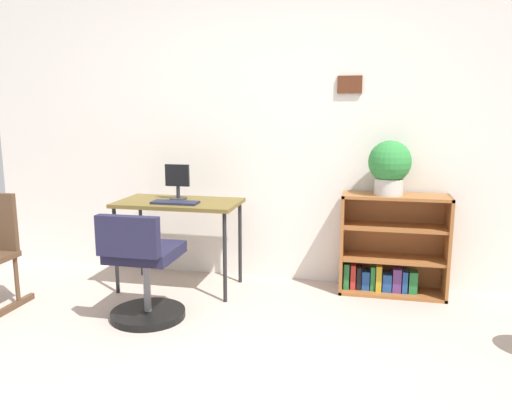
{
  "coord_description": "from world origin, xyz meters",
  "views": [
    {
      "loc": [
        0.8,
        -2.07,
        1.43
      ],
      "look_at": [
        0.01,
        1.49,
        0.75
      ],
      "focal_mm": 35.52,
      "sensor_mm": 36.0,
      "label": 1
    }
  ],
  "objects_px": {
    "desk": "(179,209)",
    "potted_plant_on_shelf": "(390,165)",
    "monitor": "(178,181)",
    "keyboard": "(175,203)",
    "bookshelf_low": "(391,249)",
    "office_chair": "(143,273)"
  },
  "relations": [
    {
      "from": "desk",
      "to": "monitor",
      "type": "height_order",
      "value": "monitor"
    },
    {
      "from": "keyboard",
      "to": "bookshelf_low",
      "type": "xyz_separation_m",
      "value": [
        1.66,
        0.39,
        -0.38
      ]
    },
    {
      "from": "desk",
      "to": "office_chair",
      "type": "height_order",
      "value": "office_chair"
    },
    {
      "from": "desk",
      "to": "bookshelf_low",
      "type": "bearing_deg",
      "value": 9.2
    },
    {
      "from": "office_chair",
      "to": "potted_plant_on_shelf",
      "type": "distance_m",
      "value": 1.98
    },
    {
      "from": "desk",
      "to": "office_chair",
      "type": "relative_size",
      "value": 1.24
    },
    {
      "from": "desk",
      "to": "office_chair",
      "type": "xyz_separation_m",
      "value": [
        -0.0,
        -0.69,
        -0.31
      ]
    },
    {
      "from": "monitor",
      "to": "keyboard",
      "type": "height_order",
      "value": "monitor"
    },
    {
      "from": "monitor",
      "to": "bookshelf_low",
      "type": "distance_m",
      "value": 1.79
    },
    {
      "from": "keyboard",
      "to": "bookshelf_low",
      "type": "relative_size",
      "value": 0.44
    },
    {
      "from": "monitor",
      "to": "office_chair",
      "type": "bearing_deg",
      "value": -87.65
    },
    {
      "from": "desk",
      "to": "potted_plant_on_shelf",
      "type": "height_order",
      "value": "potted_plant_on_shelf"
    },
    {
      "from": "keyboard",
      "to": "potted_plant_on_shelf",
      "type": "xyz_separation_m",
      "value": [
        1.61,
        0.33,
        0.29
      ]
    },
    {
      "from": "potted_plant_on_shelf",
      "to": "keyboard",
      "type": "bearing_deg",
      "value": -168.37
    },
    {
      "from": "office_chair",
      "to": "keyboard",
      "type": "bearing_deg",
      "value": 88.14
    },
    {
      "from": "desk",
      "to": "potted_plant_on_shelf",
      "type": "xyz_separation_m",
      "value": [
        1.63,
        0.22,
        0.36
      ]
    },
    {
      "from": "monitor",
      "to": "keyboard",
      "type": "bearing_deg",
      "value": -75.37
    },
    {
      "from": "desk",
      "to": "bookshelf_low",
      "type": "relative_size",
      "value": 1.19
    },
    {
      "from": "bookshelf_low",
      "to": "keyboard",
      "type": "bearing_deg",
      "value": -166.87
    },
    {
      "from": "monitor",
      "to": "bookshelf_low",
      "type": "xyz_separation_m",
      "value": [
        1.71,
        0.2,
        -0.52
      ]
    },
    {
      "from": "office_chair",
      "to": "potted_plant_on_shelf",
      "type": "xyz_separation_m",
      "value": [
        1.63,
        0.9,
        0.68
      ]
    },
    {
      "from": "keyboard",
      "to": "monitor",
      "type": "bearing_deg",
      "value": 104.63
    }
  ]
}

